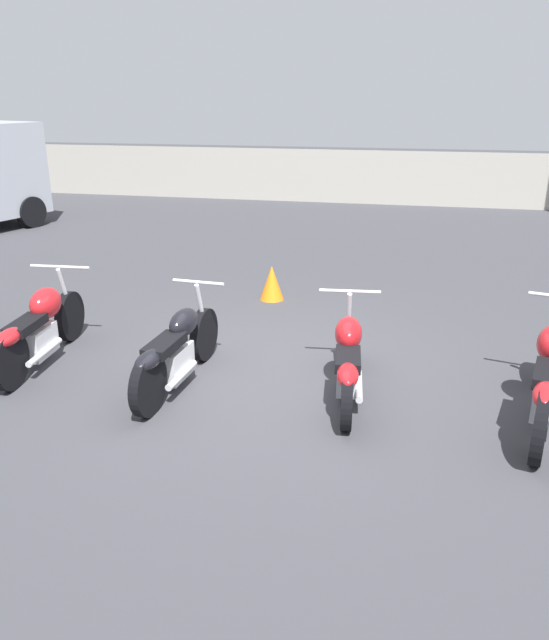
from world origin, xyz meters
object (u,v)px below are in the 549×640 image
object	(u,v)px
motorcycle_slot_3	(348,359)
traffic_cone_near	(272,283)
motorcycle_slot_2	(176,350)
motorcycle_slot_1	(40,327)
motorcycle_slot_4	(548,378)

from	to	relation	value
motorcycle_slot_3	traffic_cone_near	distance (m)	3.24
motorcycle_slot_2	motorcycle_slot_3	bearing A→B (deg)	9.59
motorcycle_slot_1	motorcycle_slot_4	distance (m)	5.33
motorcycle_slot_1	motorcycle_slot_2	world-z (taller)	motorcycle_slot_1
motorcycle_slot_2	motorcycle_slot_3	distance (m)	1.76
motorcycle_slot_1	motorcycle_slot_3	distance (m)	3.47
motorcycle_slot_2	traffic_cone_near	xyz separation A→B (m)	(0.33, 3.07, -0.15)
motorcycle_slot_3	motorcycle_slot_1	bearing A→B (deg)	173.08
motorcycle_slot_2	motorcycle_slot_3	world-z (taller)	motorcycle_slot_2
motorcycle_slot_4	motorcycle_slot_1	bearing A→B (deg)	-168.80
motorcycle_slot_3	motorcycle_slot_4	size ratio (longest dim) A/B	0.88
motorcycle_slot_4	traffic_cone_near	bearing A→B (deg)	150.68
motorcycle_slot_2	motorcycle_slot_4	distance (m)	3.61
motorcycle_slot_2	traffic_cone_near	size ratio (longest dim) A/B	3.86
motorcycle_slot_3	motorcycle_slot_4	world-z (taller)	motorcycle_slot_4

